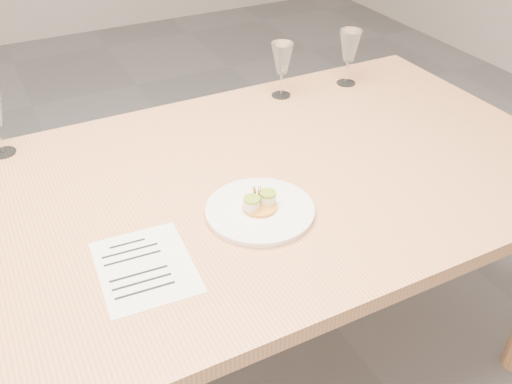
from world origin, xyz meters
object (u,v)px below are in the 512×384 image
dinner_plate (260,210)px  recipe_sheet (145,267)px  dining_table (132,234)px  wine_glass_3 (349,47)px  wine_glass_2 (282,60)px

dinner_plate → recipe_sheet: 0.31m
dining_table → wine_glass_3: size_ratio=12.90×
wine_glass_3 → wine_glass_2: bearing=175.8°
dinner_plate → wine_glass_3: 0.81m
recipe_sheet → wine_glass_2: (0.66, 0.59, 0.12)m
recipe_sheet → wine_glass_3: wine_glass_3 is taller
recipe_sheet → wine_glass_2: wine_glass_2 is taller
wine_glass_2 → dinner_plate: bearing=-123.8°
wine_glass_2 → recipe_sheet: bearing=-138.2°
dinner_plate → wine_glass_3: (0.61, 0.52, 0.12)m
recipe_sheet → wine_glass_3: (0.91, 0.57, 0.13)m
dinner_plate → wine_glass_3: bearing=40.7°
dinner_plate → wine_glass_3: size_ratio=1.39×
dining_table → wine_glass_3: 0.98m
wine_glass_2 → wine_glass_3: size_ratio=0.96×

